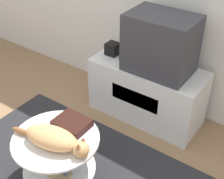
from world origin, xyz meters
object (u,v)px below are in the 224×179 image
(speaker, at_px, (113,49))
(cat, at_px, (54,139))
(dvd_box, at_px, (72,124))
(tv, at_px, (160,44))

(speaker, bearing_deg, cat, -73.69)
(dvd_box, bearing_deg, tv, 77.77)
(tv, relative_size, cat, 0.92)
(tv, height_order, speaker, tv)
(speaker, bearing_deg, dvd_box, -72.26)
(tv, xyz_separation_m, speaker, (-0.50, 0.01, -0.20))
(speaker, relative_size, cat, 0.19)
(dvd_box, xyz_separation_m, cat, (0.04, -0.22, 0.04))
(tv, bearing_deg, dvd_box, -102.23)
(speaker, height_order, dvd_box, speaker)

